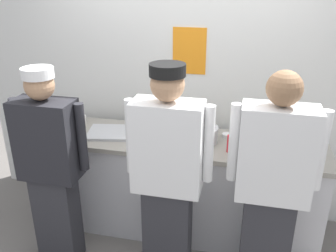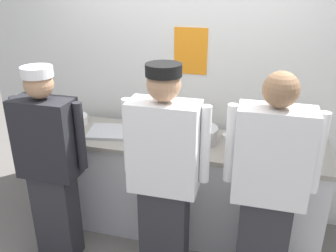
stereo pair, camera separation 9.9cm
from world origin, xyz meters
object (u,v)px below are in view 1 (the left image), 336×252
plate_stack_front (73,121)px  mixing_bowl_steel (197,134)px  squeeze_bottle_primary (230,142)px  chef_near_left (51,166)px  deli_cup (268,150)px  ramekin_orange_sauce (54,129)px  ramekin_red_sauce (227,135)px  chef_far_right (272,187)px  squeeze_bottle_secondary (244,139)px  squeeze_bottle_spare (160,121)px  plate_stack_rear (286,143)px  chefs_knife (105,130)px  chef_center (168,176)px  sheet_tray (117,133)px

plate_stack_front → mixing_bowl_steel: size_ratio=0.67×
plate_stack_front → squeeze_bottle_primary: (1.47, -0.23, 0.04)m
chef_near_left → deli_cup: 1.68m
mixing_bowl_steel → ramekin_orange_sauce: size_ratio=3.63×
chef_near_left → ramekin_red_sauce: (1.27, 0.75, 0.05)m
chef_far_right → mixing_bowl_steel: size_ratio=4.83×
chef_far_right → plate_stack_front: size_ratio=7.21×
squeeze_bottle_secondary → mixing_bowl_steel: bearing=169.5°
squeeze_bottle_spare → ramekin_red_sauce: (0.61, -0.04, -0.07)m
plate_stack_rear → chefs_knife: 1.58m
mixing_bowl_steel → chef_near_left: bearing=-148.6°
chef_near_left → chef_center: bearing=-1.4°
ramekin_red_sauce → deli_cup: deli_cup is taller
ramekin_red_sauce → chef_far_right: bearing=-63.8°
sheet_tray → ramekin_orange_sauce: size_ratio=5.30×
plate_stack_rear → sheet_tray: 1.44m
squeeze_bottle_spare → sheet_tray: bearing=-152.7°
mixing_bowl_steel → squeeze_bottle_spare: size_ratio=1.89×
squeeze_bottle_spare → ramekin_orange_sauce: squeeze_bottle_spare is taller
chef_far_right → squeeze_bottle_primary: bearing=124.9°
plate_stack_front → mixing_bowl_steel: mixing_bowl_steel is taller
plate_stack_rear → ramekin_orange_sauce: 2.02m
chef_center → mixing_bowl_steel: 0.66m
mixing_bowl_steel → deli_cup: mixing_bowl_steel is taller
chef_center → squeeze_bottle_spare: bearing=107.7°
ramekin_orange_sauce → chef_far_right: bearing=-14.9°
sheet_tray → chefs_knife: size_ratio=1.86×
mixing_bowl_steel → squeeze_bottle_primary: (0.29, -0.15, 0.02)m
chef_near_left → squeeze_bottle_secondary: size_ratio=8.59×
chef_near_left → chef_far_right: 1.63m
chef_near_left → ramekin_orange_sauce: (-0.26, 0.53, 0.06)m
ramekin_red_sauce → deli_cup: bearing=-37.1°
plate_stack_rear → squeeze_bottle_spare: bearing=173.5°
mixing_bowl_steel → deli_cup: 0.60m
mixing_bowl_steel → ramekin_orange_sauce: (-1.29, -0.10, -0.04)m
deli_cup → ramekin_red_sauce: bearing=142.9°
plate_stack_rear → chefs_knife: plate_stack_rear is taller
plate_stack_rear → sheet_tray: (-1.44, -0.06, -0.03)m
squeeze_bottle_spare → ramekin_red_sauce: squeeze_bottle_spare is taller
squeeze_bottle_primary → ramekin_red_sauce: 0.28m
squeeze_bottle_secondary → deli_cup: (0.19, -0.06, -0.05)m
chef_far_right → squeeze_bottle_secondary: 0.58m
sheet_tray → squeeze_bottle_primary: (1.00, -0.13, 0.07)m
squeeze_bottle_secondary → chefs_knife: squeeze_bottle_secondary is taller
chef_center → deli_cup: 0.86m
chef_far_right → ramekin_red_sauce: chef_far_right is taller
chef_near_left → plate_stack_rear: (1.75, 0.66, 0.08)m
plate_stack_rear → deli_cup: size_ratio=2.60×
mixing_bowl_steel → sheet_tray: size_ratio=0.68×
chef_far_right → ramekin_red_sauce: size_ratio=19.77×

